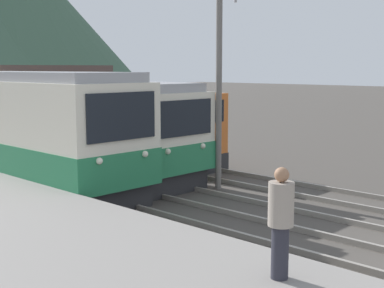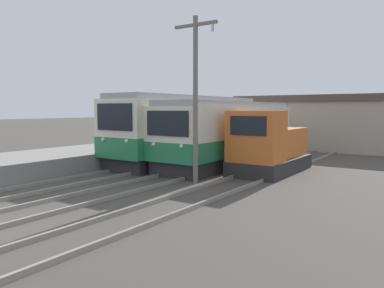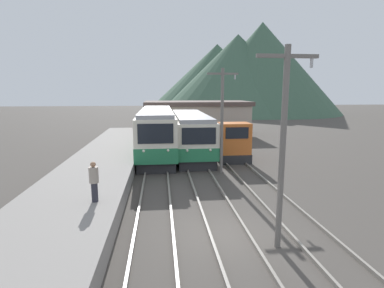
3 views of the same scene
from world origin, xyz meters
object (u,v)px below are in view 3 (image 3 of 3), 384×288
at_px(commuter_train_left, 157,134).
at_px(commuter_train_center, 190,136).
at_px(shunting_locomotive, 229,143).
at_px(catenary_mast_near, 283,142).
at_px(person_on_platform, 94,180).
at_px(catenary_mast_mid, 222,117).

relative_size(commuter_train_left, commuter_train_center, 1.13).
bearing_deg(shunting_locomotive, commuter_train_center, 152.67).
bearing_deg(commuter_train_left, shunting_locomotive, -17.69).
bearing_deg(catenary_mast_near, shunting_locomotive, 83.88).
height_order(catenary_mast_near, person_on_platform, catenary_mast_near).
height_order(commuter_train_left, person_on_platform, commuter_train_left).
distance_m(shunting_locomotive, catenary_mast_near, 14.22).
bearing_deg(catenary_mast_mid, person_on_platform, -133.82).
height_order(commuter_train_left, catenary_mast_near, catenary_mast_near).
bearing_deg(commuter_train_left, catenary_mast_mid, -54.13).
bearing_deg(catenary_mast_near, commuter_train_left, 105.28).
height_order(commuter_train_left, commuter_train_center, commuter_train_left).
xyz_separation_m(commuter_train_left, commuter_train_center, (2.80, -0.30, -0.15)).
distance_m(catenary_mast_near, catenary_mast_mid, 9.81).
bearing_deg(commuter_train_left, person_on_platform, -100.55).
distance_m(commuter_train_left, person_on_platform, 13.19).
xyz_separation_m(catenary_mast_near, catenary_mast_mid, (0.00, 9.81, 0.00)).
bearing_deg(catenary_mast_near, person_on_platform, 157.34).
relative_size(commuter_train_left, shunting_locomotive, 2.43).
distance_m(commuter_train_left, catenary_mast_mid, 7.60).
bearing_deg(person_on_platform, catenary_mast_mid, 46.18).
xyz_separation_m(commuter_train_center, catenary_mast_mid, (1.51, -5.66, 2.08)).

